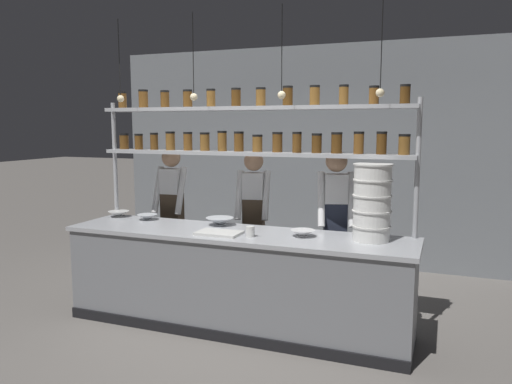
{
  "coord_description": "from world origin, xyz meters",
  "views": [
    {
      "loc": [
        1.81,
        -4.18,
        1.91
      ],
      "look_at": [
        0.13,
        0.2,
        1.28
      ],
      "focal_mm": 35.0,
      "sensor_mm": 36.0,
      "label": 1
    }
  ],
  "objects": [
    {
      "name": "ground_plane",
      "position": [
        0.0,
        0.0,
        0.0
      ],
      "size": [
        40.0,
        40.0,
        0.0
      ],
      "primitive_type": "plane",
      "color": "slate"
    },
    {
      "name": "back_wall",
      "position": [
        0.0,
        2.57,
        1.49
      ],
      "size": [
        5.7,
        0.12,
        2.98
      ],
      "primitive_type": "cube",
      "color": "gray",
      "rests_on": "ground_plane"
    },
    {
      "name": "prep_counter",
      "position": [
        0.0,
        -0.0,
        0.46
      ],
      "size": [
        3.3,
        0.76,
        0.92
      ],
      "color": "gray",
      "rests_on": "ground_plane"
    },
    {
      "name": "spice_shelf_unit",
      "position": [
        0.0,
        0.33,
        1.82
      ],
      "size": [
        3.19,
        0.28,
        2.27
      ],
      "color": "#ADAFB5",
      "rests_on": "ground_plane"
    },
    {
      "name": "chef_left",
      "position": [
        -1.09,
        0.69,
        0.95
      ],
      "size": [
        0.37,
        0.3,
        1.65
      ],
      "rotation": [
        0.0,
        0.0,
        0.05
      ],
      "color": "black",
      "rests_on": "ground_plane"
    },
    {
      "name": "chef_center",
      "position": [
        -0.11,
        0.73,
        0.94
      ],
      "size": [
        0.4,
        0.32,
        1.63
      ],
      "rotation": [
        0.0,
        0.0,
        0.19
      ],
      "color": "black",
      "rests_on": "ground_plane"
    },
    {
      "name": "chef_right",
      "position": [
        0.81,
        0.6,
        0.96
      ],
      "size": [
        0.42,
        0.35,
        1.67
      ],
      "rotation": [
        0.0,
        0.0,
        0.3
      ],
      "color": "black",
      "rests_on": "ground_plane"
    },
    {
      "name": "container_stack",
      "position": [
        1.22,
        0.1,
        1.25
      ],
      "size": [
        0.33,
        0.33,
        0.66
      ],
      "color": "white",
      "rests_on": "prep_counter"
    },
    {
      "name": "cutting_board",
      "position": [
        -0.1,
        -0.15,
        0.93
      ],
      "size": [
        0.4,
        0.26,
        0.02
      ],
      "color": "silver",
      "rests_on": "prep_counter"
    },
    {
      "name": "prep_bowl_near_left",
      "position": [
        0.64,
        0.04,
        0.95
      ],
      "size": [
        0.22,
        0.22,
        0.06
      ],
      "color": "white",
      "rests_on": "prep_counter"
    },
    {
      "name": "prep_bowl_center_front",
      "position": [
        -1.11,
        0.22,
        0.95
      ],
      "size": [
        0.21,
        0.21,
        0.06
      ],
      "color": "silver",
      "rests_on": "prep_counter"
    },
    {
      "name": "prep_bowl_center_back",
      "position": [
        -1.49,
        0.26,
        0.95
      ],
      "size": [
        0.23,
        0.23,
        0.06
      ],
      "color": "silver",
      "rests_on": "prep_counter"
    },
    {
      "name": "prep_bowl_near_right",
      "position": [
        -0.27,
        0.23,
        0.96
      ],
      "size": [
        0.28,
        0.28,
        0.08
      ],
      "color": "silver",
      "rests_on": "prep_counter"
    },
    {
      "name": "serving_cup_front",
      "position": [
        0.2,
        -0.14,
        0.97
      ],
      "size": [
        0.08,
        0.08,
        0.09
      ],
      "color": "silver",
      "rests_on": "prep_counter"
    },
    {
      "name": "pendant_light_row",
      "position": [
        0.02,
        0.0,
        2.21
      ],
      "size": [
        2.57,
        0.07,
        0.8
      ],
      "color": "black"
    }
  ]
}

